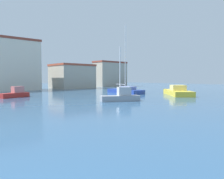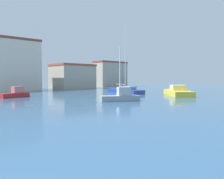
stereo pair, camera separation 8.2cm
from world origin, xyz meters
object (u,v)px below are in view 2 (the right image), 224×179
sailboat_blue_near_pier (126,90)px  motorboat_red_outer_mooring (15,93)px  sailboat_grey_distant_north (121,96)px  motorboat_yellow_distant_east (178,92)px

sailboat_blue_near_pier → motorboat_red_outer_mooring: (-18.03, 4.75, 0.04)m
sailboat_grey_distant_north → motorboat_red_outer_mooring: 16.06m
sailboat_grey_distant_north → sailboat_blue_near_pier: bearing=42.4°
motorboat_yellow_distant_east → sailboat_blue_near_pier: bearing=109.8°
motorboat_red_outer_mooring → sailboat_blue_near_pier: bearing=-14.8°
sailboat_blue_near_pier → motorboat_red_outer_mooring: bearing=165.2°
sailboat_grey_distant_north → sailboat_blue_near_pier: 13.64m
sailboat_blue_near_pier → motorboat_yellow_distant_east: size_ratio=1.53×
motorboat_red_outer_mooring → motorboat_yellow_distant_east: motorboat_yellow_distant_east is taller
motorboat_red_outer_mooring → motorboat_yellow_distant_east: bearing=-32.7°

